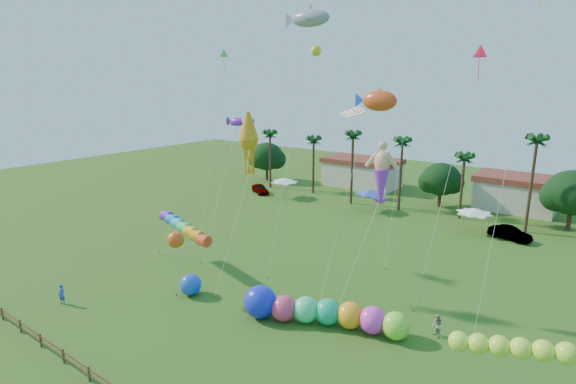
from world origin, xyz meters
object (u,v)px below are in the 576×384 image
Objects in this scene: caterpillar_inflatable at (318,311)px; blue_ball at (191,285)px; car_b at (510,233)px; spectator_b at (437,326)px; car_a at (260,189)px; spectator_a at (62,294)px.

caterpillar_inflatable is 6.65× the size of blue_ball.
car_b is 36.05m from blue_ball.
car_b is at bearing 54.92° from caterpillar_inflatable.
blue_ball reaches higher than spectator_b.
spectator_b is at bearing -93.82° from car_a.
blue_ball is (18.00, -30.50, 0.18)m from car_a.
car_a is 2.50× the size of spectator_b.
blue_ball reaches higher than car_b.
car_a is 35.42m from blue_ball.
spectator_b is at bearing 12.20° from spectator_a.
spectator_b is at bearing -166.24° from car_b.
blue_ball reaches higher than car_a.
car_b is 2.66× the size of spectator_a.
car_b is 2.63× the size of spectator_b.
car_a is 0.95× the size of car_b.
spectator_a is at bearing -134.04° from car_a.
car_b reaches higher than car_a.
car_a is at bearing 115.87° from caterpillar_inflatable.
car_b is at bearing 40.95° from spectator_a.
spectator_b is (0.07, -24.84, 0.12)m from car_b.
spectator_b is 0.14× the size of caterpillar_inflatable.
spectator_b is (36.84, -24.56, 0.13)m from car_a.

